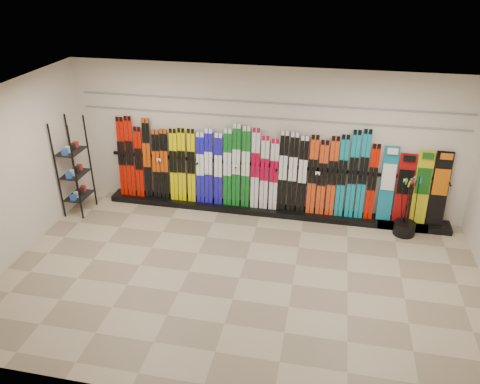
# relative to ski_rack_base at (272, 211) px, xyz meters

# --- Properties ---
(floor) EXTENTS (8.00, 8.00, 0.00)m
(floor) POSITION_rel_ski_rack_base_xyz_m (-0.22, -2.28, -0.06)
(floor) COLOR gray
(floor) RESTS_ON ground
(back_wall) EXTENTS (8.00, 0.00, 8.00)m
(back_wall) POSITION_rel_ski_rack_base_xyz_m (-0.22, 0.22, 1.44)
(back_wall) COLOR beige
(back_wall) RESTS_ON floor
(left_wall) EXTENTS (0.00, 5.00, 5.00)m
(left_wall) POSITION_rel_ski_rack_base_xyz_m (-4.22, -2.28, 1.44)
(left_wall) COLOR beige
(left_wall) RESTS_ON floor
(ceiling) EXTENTS (8.00, 8.00, 0.00)m
(ceiling) POSITION_rel_ski_rack_base_xyz_m (-0.22, -2.28, 2.94)
(ceiling) COLOR silver
(ceiling) RESTS_ON back_wall
(ski_rack_base) EXTENTS (8.00, 0.40, 0.12)m
(ski_rack_base) POSITION_rel_ski_rack_base_xyz_m (0.00, 0.00, 0.00)
(ski_rack_base) COLOR black
(ski_rack_base) RESTS_ON floor
(skis) EXTENTS (5.37, 0.19, 1.82)m
(skis) POSITION_rel_ski_rack_base_xyz_m (-0.66, 0.03, 0.88)
(skis) COLOR #C70F00
(skis) RESTS_ON ski_rack_base
(snowboards) EXTENTS (1.26, 0.23, 1.50)m
(snowboards) POSITION_rel_ski_rack_base_xyz_m (2.72, 0.07, 0.78)
(snowboards) COLOR #14728C
(snowboards) RESTS_ON ski_rack_base
(accessory_rack) EXTENTS (0.40, 0.60, 2.01)m
(accessory_rack) POSITION_rel_ski_rack_base_xyz_m (-3.97, -0.70, 0.95)
(accessory_rack) COLOR black
(accessory_rack) RESTS_ON floor
(pole_bin) EXTENTS (0.41, 0.41, 0.25)m
(pole_bin) POSITION_rel_ski_rack_base_xyz_m (2.61, -0.29, 0.07)
(pole_bin) COLOR black
(pole_bin) RESTS_ON floor
(ski_poles) EXTENTS (0.36, 0.37, 1.18)m
(ski_poles) POSITION_rel_ski_rack_base_xyz_m (2.61, -0.31, 0.55)
(ski_poles) COLOR black
(ski_poles) RESTS_ON pole_bin
(slatwall_rail_0) EXTENTS (7.60, 0.02, 0.03)m
(slatwall_rail_0) POSITION_rel_ski_rack_base_xyz_m (-0.22, 0.20, 1.94)
(slatwall_rail_0) COLOR gray
(slatwall_rail_0) RESTS_ON back_wall
(slatwall_rail_1) EXTENTS (7.60, 0.02, 0.03)m
(slatwall_rail_1) POSITION_rel_ski_rack_base_xyz_m (-0.22, 0.20, 2.24)
(slatwall_rail_1) COLOR gray
(slatwall_rail_1) RESTS_ON back_wall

